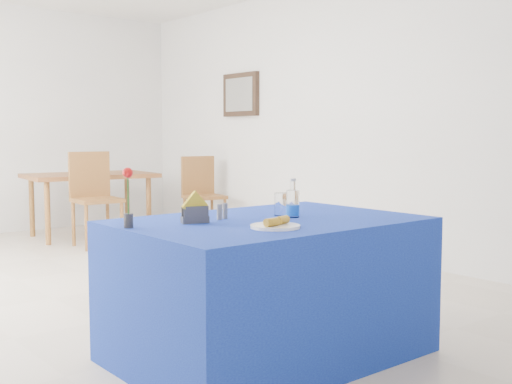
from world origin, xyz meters
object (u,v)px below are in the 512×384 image
Objects in this scene: oak_table at (90,180)px; plate at (275,226)px; blue_table at (269,288)px; chair_bg_left at (94,192)px; water_bottle at (293,204)px; chair_bg_right at (201,190)px.

plate is at bearing -104.46° from oak_table.
blue_table reaches higher than oak_table.
oak_table is (1.05, 4.54, 0.30)m from blue_table.
oak_table is at bearing 72.25° from chair_bg_left.
chair_bg_right is (1.98, 3.79, -0.28)m from water_bottle.
blue_table is 1.67× the size of chair_bg_right.
chair_bg_right is (2.33, 4.04, -0.22)m from plate.
plate is at bearing -99.43° from chair_bg_left.
plate is 1.15× the size of water_bottle.
chair_bg_left is at bearing 78.44° from blue_table.
plate is 0.51m from blue_table.
plate is 0.43m from water_bottle.
blue_table is at bearing -103.05° from oak_table.
water_bottle reaches higher than blue_table.
chair_bg_right is at bearing 60.48° from blue_table.
plate reaches higher than blue_table.
plate is 4.97m from oak_table.
chair_bg_left is at bearing -111.63° from oak_table.
water_bottle is 0.23× the size of chair_bg_right.
water_bottle is 0.21× the size of chair_bg_left.
chair_bg_left is (0.64, 3.92, -0.24)m from water_bottle.
chair_bg_right is at bearing 62.44° from water_bottle.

